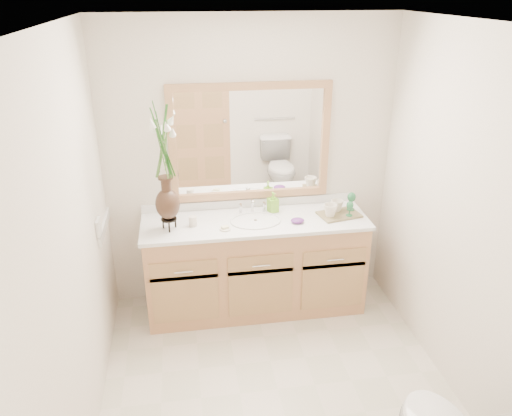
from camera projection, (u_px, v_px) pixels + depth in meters
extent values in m
plane|color=beige|center=(278.00, 389.00, 3.48)|extent=(2.60, 2.60, 0.00)
cube|color=white|center=(286.00, 23.00, 2.50)|extent=(2.40, 2.60, 0.02)
cube|color=white|center=(250.00, 166.00, 4.16)|extent=(2.40, 0.02, 2.40)
cube|color=white|center=(353.00, 399.00, 1.81)|extent=(2.40, 0.02, 2.40)
cube|color=white|center=(73.00, 252.00, 2.82)|extent=(0.02, 2.60, 2.40)
cube|color=white|center=(467.00, 223.00, 3.16)|extent=(0.02, 2.60, 2.40)
cube|color=tan|center=(255.00, 266.00, 4.23)|extent=(1.80, 0.55, 0.80)
cube|color=white|center=(255.00, 222.00, 4.06)|extent=(1.84, 0.57, 0.03)
ellipsoid|color=white|center=(256.00, 227.00, 4.06)|extent=(0.38, 0.30, 0.12)
cylinder|color=silver|center=(252.00, 206.00, 4.17)|extent=(0.02, 0.02, 0.11)
cylinder|color=silver|center=(240.00, 208.00, 4.17)|extent=(0.02, 0.02, 0.08)
cylinder|color=silver|center=(264.00, 207.00, 4.19)|extent=(0.02, 0.02, 0.08)
cube|color=white|center=(250.00, 142.00, 4.06)|extent=(1.20, 0.01, 0.85)
cube|color=tan|center=(250.00, 86.00, 3.87)|extent=(1.32, 0.04, 0.06)
cube|color=tan|center=(251.00, 194.00, 4.24)|extent=(1.32, 0.04, 0.06)
cube|color=tan|center=(172.00, 146.00, 3.96)|extent=(0.06, 0.04, 0.85)
cube|color=tan|center=(325.00, 139.00, 4.14)|extent=(0.06, 0.04, 0.85)
cube|color=white|center=(98.00, 227.00, 3.60)|extent=(0.02, 0.12, 0.12)
cylinder|color=black|center=(169.00, 219.00, 3.86)|extent=(0.12, 0.12, 0.01)
ellipsoid|color=#312116|center=(168.00, 204.00, 3.81)|extent=(0.19, 0.19, 0.24)
cylinder|color=#312116|center=(166.00, 185.00, 3.75)|extent=(0.08, 0.08, 0.11)
cylinder|color=#4C7A33|center=(163.00, 149.00, 3.63)|extent=(0.07, 0.07, 0.44)
cylinder|color=silver|center=(193.00, 221.00, 3.94)|extent=(0.06, 0.06, 0.08)
cylinder|color=silver|center=(225.00, 229.00, 3.89)|extent=(0.09, 0.09, 0.01)
cube|color=beige|center=(225.00, 227.00, 3.89)|extent=(0.06, 0.05, 0.02)
imported|color=#78C32E|center=(273.00, 203.00, 4.17)|extent=(0.09, 0.09, 0.16)
ellipsoid|color=#5C2775|center=(297.00, 221.00, 4.00)|extent=(0.12, 0.10, 0.04)
cube|color=brown|center=(339.00, 214.00, 4.13)|extent=(0.37, 0.28, 0.02)
imported|color=silver|center=(330.00, 210.00, 4.06)|extent=(0.13, 0.12, 0.11)
imported|color=silver|center=(337.00, 205.00, 4.15)|extent=(0.14, 0.13, 0.10)
cylinder|color=#22683A|center=(349.00, 215.00, 4.09)|extent=(0.05, 0.05, 0.01)
cylinder|color=#22683A|center=(349.00, 211.00, 4.07)|extent=(0.01, 0.01, 0.08)
ellipsoid|color=#22683A|center=(350.00, 205.00, 4.05)|extent=(0.06, 0.06, 0.07)
cylinder|color=#22683A|center=(351.00, 209.00, 4.20)|extent=(0.07, 0.07, 0.01)
cylinder|color=#22683A|center=(351.00, 204.00, 4.18)|extent=(0.01, 0.01, 0.10)
ellipsoid|color=#22683A|center=(352.00, 197.00, 4.15)|extent=(0.07, 0.07, 0.08)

